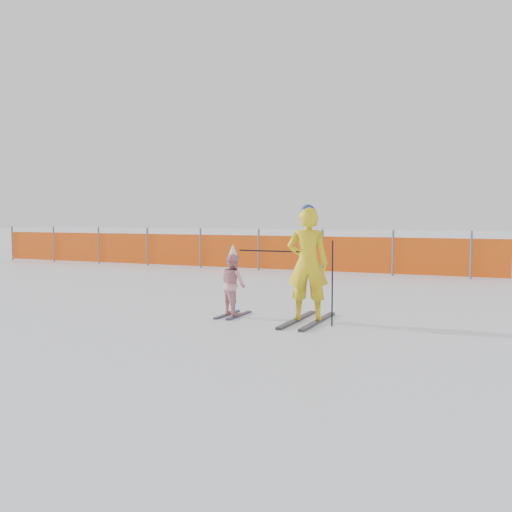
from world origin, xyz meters
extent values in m
plane|color=white|center=(0.00, 0.00, 0.00)|extent=(120.00, 120.00, 0.00)
cube|color=black|center=(0.66, 0.59, 0.02)|extent=(0.09, 1.59, 0.04)
cube|color=black|center=(1.00, 0.59, 0.02)|extent=(0.09, 1.59, 0.04)
imported|color=yellow|center=(0.83, 0.59, 0.90)|extent=(0.71, 0.56, 1.72)
sphere|color=navy|center=(0.83, 0.59, 1.69)|extent=(0.23, 0.23, 0.23)
cube|color=black|center=(-0.56, 0.60, 0.01)|extent=(0.09, 0.84, 0.03)
cube|color=black|center=(-0.34, 0.60, 0.01)|extent=(0.09, 0.84, 0.03)
imported|color=pink|center=(-0.45, 0.60, 0.52)|extent=(0.61, 0.57, 0.99)
cone|color=white|center=(-0.45, 0.60, 1.05)|extent=(0.19, 0.19, 0.24)
cylinder|color=black|center=(1.28, 0.39, 0.64)|extent=(0.02, 0.02, 1.27)
cylinder|color=black|center=(0.19, 0.59, 1.08)|extent=(1.03, 0.03, 0.02)
cylinder|color=#595960|center=(-13.23, 8.01, 0.62)|extent=(0.06, 0.06, 1.25)
cylinder|color=#595960|center=(-11.23, 8.01, 0.62)|extent=(0.06, 0.06, 1.25)
cylinder|color=#595960|center=(-9.23, 8.01, 0.62)|extent=(0.06, 0.06, 1.25)
cylinder|color=#595960|center=(-7.23, 8.01, 0.62)|extent=(0.06, 0.06, 1.25)
cylinder|color=#595960|center=(-5.23, 8.01, 0.62)|extent=(0.06, 0.06, 1.25)
cylinder|color=#595960|center=(-3.23, 8.01, 0.62)|extent=(0.06, 0.06, 1.25)
cylinder|color=#595960|center=(-1.23, 8.01, 0.62)|extent=(0.06, 0.06, 1.25)
cylinder|color=#595960|center=(0.77, 8.01, 0.62)|extent=(0.06, 0.06, 1.25)
cylinder|color=#595960|center=(2.77, 8.01, 0.62)|extent=(0.06, 0.06, 1.25)
cube|color=#F6520C|center=(-4.74, 8.01, 0.55)|extent=(16.97, 0.02, 1.00)
camera|label=1|loc=(3.62, -7.68, 1.63)|focal=40.00mm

